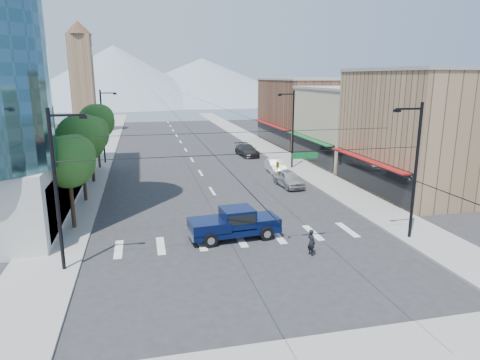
# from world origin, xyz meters

# --- Properties ---
(ground) EXTENTS (160.00, 160.00, 0.00)m
(ground) POSITION_xyz_m (0.00, 0.00, 0.00)
(ground) COLOR #28282B
(ground) RESTS_ON ground
(sidewalk_left) EXTENTS (4.00, 120.00, 0.15)m
(sidewalk_left) POSITION_xyz_m (-12.00, 40.00, 0.07)
(sidewalk_left) COLOR gray
(sidewalk_left) RESTS_ON ground
(sidewalk_right) EXTENTS (4.00, 120.00, 0.15)m
(sidewalk_right) POSITION_xyz_m (12.00, 40.00, 0.07)
(sidewalk_right) COLOR gray
(sidewalk_right) RESTS_ON ground
(shop_near) EXTENTS (12.00, 14.00, 11.00)m
(shop_near) POSITION_xyz_m (20.00, 10.00, 5.50)
(shop_near) COLOR #8C6B4C
(shop_near) RESTS_ON ground
(shop_mid) EXTENTS (12.00, 14.00, 9.00)m
(shop_mid) POSITION_xyz_m (20.00, 24.00, 4.50)
(shop_mid) COLOR tan
(shop_mid) RESTS_ON ground
(shop_far) EXTENTS (12.00, 18.00, 10.00)m
(shop_far) POSITION_xyz_m (20.00, 40.00, 5.00)
(shop_far) COLOR brown
(shop_far) RESTS_ON ground
(clock_tower) EXTENTS (4.80, 4.80, 20.40)m
(clock_tower) POSITION_xyz_m (-16.50, 62.00, 10.64)
(clock_tower) COLOR #8C6B4C
(clock_tower) RESTS_ON ground
(mountain_left) EXTENTS (80.00, 80.00, 22.00)m
(mountain_left) POSITION_xyz_m (-15.00, 150.00, 11.00)
(mountain_left) COLOR gray
(mountain_left) RESTS_ON ground
(mountain_right) EXTENTS (90.00, 90.00, 18.00)m
(mountain_right) POSITION_xyz_m (20.00, 160.00, 9.00)
(mountain_right) COLOR gray
(mountain_right) RESTS_ON ground
(tree_near) EXTENTS (3.65, 3.64, 6.71)m
(tree_near) POSITION_xyz_m (-11.07, 6.10, 4.99)
(tree_near) COLOR black
(tree_near) RESTS_ON ground
(tree_midnear) EXTENTS (4.09, 4.09, 7.52)m
(tree_midnear) POSITION_xyz_m (-11.07, 13.10, 5.59)
(tree_midnear) COLOR black
(tree_midnear) RESTS_ON ground
(tree_midfar) EXTENTS (3.65, 3.64, 6.71)m
(tree_midfar) POSITION_xyz_m (-11.07, 20.10, 4.99)
(tree_midfar) COLOR black
(tree_midfar) RESTS_ON ground
(tree_far) EXTENTS (4.09, 4.09, 7.52)m
(tree_far) POSITION_xyz_m (-11.07, 27.10, 5.59)
(tree_far) COLOR black
(tree_far) RESTS_ON ground
(signal_rig) EXTENTS (21.80, 0.20, 9.00)m
(signal_rig) POSITION_xyz_m (0.19, -1.00, 4.64)
(signal_rig) COLOR black
(signal_rig) RESTS_ON ground
(lamp_pole_nw) EXTENTS (2.00, 0.25, 9.00)m
(lamp_pole_nw) POSITION_xyz_m (-10.67, 30.00, 4.94)
(lamp_pole_nw) COLOR black
(lamp_pole_nw) RESTS_ON ground
(lamp_pole_ne) EXTENTS (2.00, 0.25, 9.00)m
(lamp_pole_ne) POSITION_xyz_m (10.67, 22.00, 4.94)
(lamp_pole_ne) COLOR black
(lamp_pole_ne) RESTS_ON ground
(pickup_truck) EXTENTS (6.27, 2.81, 2.07)m
(pickup_truck) POSITION_xyz_m (-0.54, 1.78, 1.08)
(pickup_truck) COLOR #071139
(pickup_truck) RESTS_ON ground
(pedestrian) EXTENTS (0.56, 0.69, 1.63)m
(pedestrian) POSITION_xyz_m (3.41, -2.00, 0.82)
(pedestrian) COLOR black
(pedestrian) RESTS_ON ground
(parked_car_near) EXTENTS (2.20, 4.75, 1.58)m
(parked_car_near) POSITION_xyz_m (7.60, 14.04, 0.79)
(parked_car_near) COLOR #AAAAAE
(parked_car_near) RESTS_ON ground
(parked_car_mid) EXTENTS (1.87, 4.71, 1.53)m
(parked_car_mid) POSITION_xyz_m (8.25, 20.41, 0.76)
(parked_car_mid) COLOR white
(parked_car_mid) RESTS_ON ground
(parked_car_far) EXTENTS (2.66, 5.53, 1.55)m
(parked_car_far) POSITION_xyz_m (7.62, 31.20, 0.78)
(parked_car_far) COLOR #2B2B2D
(parked_car_far) RESTS_ON ground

